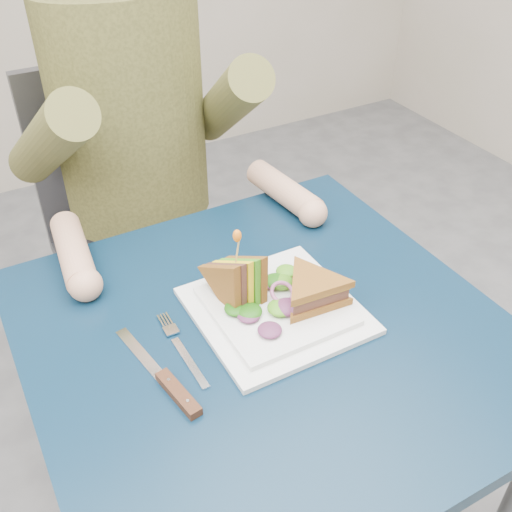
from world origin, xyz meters
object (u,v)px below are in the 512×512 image
fork (183,351)px  knife (171,386)px  sandwich_upright (238,281)px  plate (276,309)px  sandwich_flat (313,290)px  chair (133,216)px  table (267,363)px  diner (130,96)px

fork → knife: (-0.04, -0.06, 0.00)m
fork → sandwich_upright: bearing=22.8°
sandwich_upright → fork: sandwich_upright is taller
plate → sandwich_upright: sandwich_upright is taller
knife → sandwich_flat: bearing=8.7°
chair → sandwich_flat: 0.75m
plate → sandwich_flat: (0.05, -0.03, 0.04)m
sandwich_upright → knife: 0.21m
chair → fork: 0.73m
table → plate: size_ratio=2.88×
sandwich_upright → fork: 0.15m
sandwich_upright → knife: (-0.17, -0.11, -0.05)m
table → diner: bearing=90.0°
chair → diner: 0.39m
sandwich_flat → chair: bearing=97.0°
plate → table: bearing=-138.0°
diner → knife: bearing=-106.2°
fork → knife: 0.07m
chair → sandwich_upright: chair is taller
plate → chair: bearing=92.7°
sandwich_upright → diner: bearing=88.4°
plate → sandwich_upright: 0.08m
table → sandwich_upright: sandwich_upright is taller
sandwich_upright → table: bearing=-79.1°
fork → plate: bearing=2.6°
table → knife: bearing=-168.4°
plate → sandwich_flat: 0.07m
chair → sandwich_upright: 0.68m
sandwich_upright → chair: bearing=88.7°
sandwich_upright → knife: size_ratio=0.63×
fork → table: bearing=-8.5°
table → fork: fork is taller
sandwich_flat → fork: sandwich_flat is taller
chair → fork: bearing=-101.5°
knife → diner: bearing=73.8°
sandwich_flat → sandwich_upright: (-0.10, 0.07, 0.01)m
sandwich_flat → table: bearing=-177.5°
plate → fork: bearing=-177.4°
sandwich_flat → plate: bearing=155.6°
plate → fork: size_ratio=1.45×
sandwich_upright → sandwich_flat: bearing=-34.6°
sandwich_flat → fork: size_ratio=0.81×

